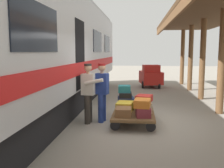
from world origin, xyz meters
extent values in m
plane|color=gray|center=(0.00, 0.00, 0.00)|extent=(60.00, 60.00, 0.00)
cylinder|color=brown|center=(-2.54, -9.00, 1.70)|extent=(0.24, 0.24, 3.40)
cylinder|color=brown|center=(-2.54, -6.43, 1.70)|extent=(0.24, 0.24, 3.40)
cylinder|color=brown|center=(-2.54, -3.86, 1.70)|extent=(0.24, 0.24, 3.40)
cylinder|color=brown|center=(-2.54, -1.29, 1.70)|extent=(0.24, 0.24, 3.40)
cube|color=brown|center=(-0.99, 0.00, 3.25)|extent=(0.08, 18.80, 0.30)
cube|color=#B7BABF|center=(3.35, 0.00, 2.35)|extent=(3.00, 17.58, 2.90)
cube|color=black|center=(3.35, 0.00, 0.45)|extent=(2.55, 16.70, 0.90)
cube|color=red|center=(1.84, 0.00, 1.55)|extent=(0.03, 17.23, 0.36)
cube|color=black|center=(1.84, -6.15, 2.45)|extent=(0.02, 1.93, 0.84)
cube|color=black|center=(1.84, -3.08, 2.45)|extent=(0.02, 1.93, 0.84)
cube|color=black|center=(1.84, 3.08, 2.45)|extent=(0.02, 1.93, 0.84)
cube|color=black|center=(1.90, 0.00, 1.95)|extent=(0.12, 1.10, 2.00)
cube|color=brown|center=(0.27, 0.09, 0.30)|extent=(1.15, 2.08, 0.07)
cylinder|color=black|center=(-0.19, 0.93, 0.13)|extent=(0.26, 0.05, 0.26)
cylinder|color=black|center=(0.73, 0.93, 0.13)|extent=(0.26, 0.05, 0.26)
cylinder|color=black|center=(-0.19, -0.74, 0.13)|extent=(0.26, 0.05, 0.26)
cylinder|color=black|center=(0.73, -0.74, 0.13)|extent=(0.26, 0.05, 0.26)
cube|color=brown|center=(0.53, 0.67, 0.44)|extent=(0.44, 0.57, 0.22)
cube|color=gold|center=(0.53, 0.09, 0.46)|extent=(0.50, 0.63, 0.26)
cube|color=navy|center=(0.53, -0.48, 0.48)|extent=(0.55, 0.60, 0.30)
cube|color=brown|center=(0.01, -0.48, 0.43)|extent=(0.55, 0.66, 0.21)
cube|color=beige|center=(0.01, 0.09, 0.48)|extent=(0.52, 0.68, 0.29)
cube|color=maroon|center=(0.01, 0.67, 0.46)|extent=(0.42, 0.57, 0.25)
cube|color=#AD231E|center=(-0.02, 0.11, 0.71)|extent=(0.53, 0.58, 0.18)
cube|color=#CC6B23|center=(0.03, 0.65, 0.68)|extent=(0.47, 0.59, 0.21)
cube|color=black|center=(0.54, -0.47, 0.71)|extent=(0.42, 0.52, 0.15)
cube|color=#1E666B|center=(0.58, -0.51, 0.89)|extent=(0.40, 0.44, 0.21)
cylinder|color=navy|center=(1.16, 0.03, 0.41)|extent=(0.16, 0.16, 0.82)
cylinder|color=navy|center=(1.21, 0.23, 0.41)|extent=(0.16, 0.16, 0.82)
cube|color=navy|center=(1.19, 0.13, 1.12)|extent=(0.40, 0.30, 0.60)
cylinder|color=tan|center=(1.19, 0.13, 1.45)|extent=(0.09, 0.09, 0.06)
sphere|color=tan|center=(1.19, 0.13, 1.59)|extent=(0.22, 0.22, 0.22)
cylinder|color=#A51919|center=(1.19, 0.13, 1.67)|extent=(0.21, 0.21, 0.06)
cylinder|color=navy|center=(1.36, -0.08, 1.22)|extent=(0.54, 0.23, 0.21)
cylinder|color=navy|center=(1.44, 0.23, 1.22)|extent=(0.54, 0.23, 0.21)
cylinder|color=#332D28|center=(1.57, 0.41, 0.41)|extent=(0.16, 0.16, 0.82)
cylinder|color=#332D28|center=(1.55, 0.22, 0.41)|extent=(0.16, 0.16, 0.82)
cube|color=silver|center=(1.56, 0.32, 1.12)|extent=(0.38, 0.26, 0.60)
cylinder|color=tan|center=(1.56, 0.32, 1.45)|extent=(0.09, 0.09, 0.06)
sphere|color=tan|center=(1.56, 0.32, 1.59)|extent=(0.22, 0.22, 0.22)
cylinder|color=#332D28|center=(1.56, 0.32, 1.67)|extent=(0.21, 0.21, 0.06)
cylinder|color=silver|center=(1.36, 0.50, 1.22)|extent=(0.54, 0.16, 0.21)
cylinder|color=silver|center=(1.32, 0.18, 1.22)|extent=(0.54, 0.16, 0.21)
cube|color=#B21E19|center=(-0.53, -7.48, 0.55)|extent=(1.38, 1.87, 0.70)
cube|color=#B21E19|center=(-0.53, -7.13, 1.05)|extent=(1.01, 0.85, 0.50)
cylinder|color=black|center=(-0.98, -6.88, 0.20)|extent=(0.12, 0.40, 0.40)
cylinder|color=black|center=(-0.08, -6.88, 0.20)|extent=(0.12, 0.40, 0.40)
cylinder|color=black|center=(-0.98, -8.08, 0.20)|extent=(0.12, 0.40, 0.40)
cylinder|color=black|center=(-0.08, -8.08, 0.20)|extent=(0.12, 0.40, 0.40)
camera|label=1|loc=(0.11, 7.30, 2.04)|focal=40.63mm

